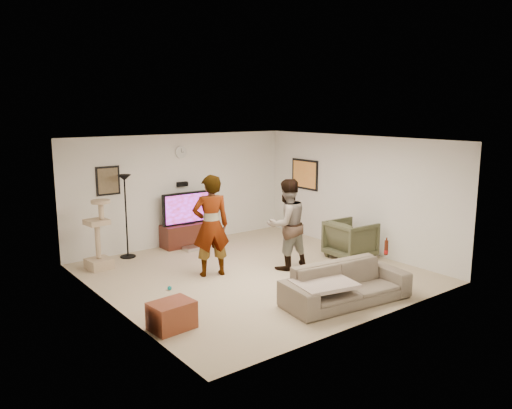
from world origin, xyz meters
TOP-DOWN VIEW (x-y plane):
  - floor at (0.00, 0.00)m, footprint 5.50×5.50m
  - ceiling at (0.00, 0.00)m, footprint 5.50×5.50m
  - wall_back at (0.00, 2.75)m, footprint 5.50×0.04m
  - wall_front at (0.00, -2.75)m, footprint 5.50×0.04m
  - wall_left at (-2.75, 0.00)m, footprint 0.04×5.50m
  - wall_right at (2.75, 0.00)m, footprint 0.04×5.50m
  - wall_clock at (0.00, 2.72)m, footprint 0.26×0.04m
  - wall_speaker at (0.00, 2.69)m, footprint 0.25×0.10m
  - picture_back at (-1.70, 2.73)m, footprint 0.42×0.03m
  - picture_right at (2.73, 1.60)m, footprint 0.03×0.78m
  - tv_stand at (0.00, 2.50)m, footprint 1.21×0.45m
  - console_box at (-0.10, 2.11)m, footprint 0.40×0.30m
  - tv at (0.00, 2.50)m, footprint 1.21×0.08m
  - tv_screen at (0.00, 2.46)m, footprint 1.11×0.01m
  - floor_lamp at (-1.46, 2.45)m, footprint 0.32×0.32m
  - cat_tree at (-2.22, 2.06)m, footprint 0.48×0.48m
  - person_left at (-0.70, 0.41)m, footprint 0.79×0.64m
  - person_right at (0.68, -0.13)m, footprint 0.91×0.75m
  - sofa at (0.28, -2.04)m, footprint 2.20×1.09m
  - throw_blanket at (-0.21, -2.04)m, footprint 1.02×0.87m
  - beer_bottle at (1.25, -2.04)m, footprint 0.06×0.06m
  - armchair at (2.18, -0.42)m, footprint 0.91×0.89m
  - side_table at (-2.40, -1.23)m, footprint 0.63×0.50m
  - toy_ball at (-1.70, 0.17)m, footprint 0.07×0.07m

SIDE VIEW (x-z plane):
  - floor at x=0.00m, z-range -0.02..0.00m
  - console_box at x=-0.10m, z-range 0.00..0.07m
  - toy_ball at x=-1.70m, z-range 0.00..0.07m
  - side_table at x=-2.40m, z-range 0.00..0.40m
  - tv_stand at x=0.00m, z-range 0.00..0.51m
  - sofa at x=0.28m, z-range 0.00..0.62m
  - armchair at x=2.18m, z-range 0.00..0.79m
  - throw_blanket at x=-0.21m, z-range 0.39..0.45m
  - cat_tree at x=-2.22m, z-range 0.00..1.36m
  - beer_bottle at x=1.25m, z-range 0.62..0.87m
  - tv_screen at x=0.00m, z-range 0.55..1.18m
  - tv at x=0.00m, z-range 0.51..1.22m
  - floor_lamp at x=-1.46m, z-range 0.00..1.73m
  - person_right at x=0.68m, z-range 0.00..1.75m
  - person_left at x=-0.70m, z-range 0.00..1.89m
  - wall_back at x=0.00m, z-range 0.00..2.50m
  - wall_front at x=0.00m, z-range 0.00..2.50m
  - wall_left at x=-2.75m, z-range 0.00..2.50m
  - wall_right at x=2.75m, z-range 0.00..2.50m
  - wall_speaker at x=0.00m, z-range 1.33..1.43m
  - picture_right at x=2.73m, z-range 1.19..1.81m
  - picture_back at x=-1.70m, z-range 1.34..1.86m
  - wall_clock at x=0.00m, z-range 1.97..2.23m
  - ceiling at x=0.00m, z-range 2.50..2.52m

